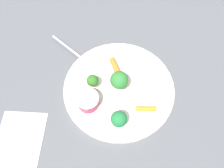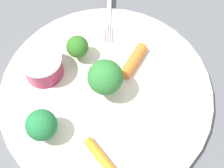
# 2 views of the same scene
# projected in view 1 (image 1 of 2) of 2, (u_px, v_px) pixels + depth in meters

# --- Properties ---
(ground_plane) EXTENTS (2.40, 2.40, 0.00)m
(ground_plane) POSITION_uv_depth(u_px,v_px,m) (119.00, 89.00, 0.58)
(ground_plane) COLOR #56585D
(plate) EXTENTS (0.30, 0.30, 0.01)m
(plate) POSITION_uv_depth(u_px,v_px,m) (119.00, 88.00, 0.57)
(plate) COLOR silver
(plate) RESTS_ON ground_plane
(sauce_cup) EXTENTS (0.06, 0.06, 0.04)m
(sauce_cup) POSITION_uv_depth(u_px,v_px,m) (88.00, 101.00, 0.53)
(sauce_cup) COLOR #9D2349
(sauce_cup) RESTS_ON plate
(broccoli_floret_0) EXTENTS (0.05, 0.05, 0.06)m
(broccoli_floret_0) POSITION_uv_depth(u_px,v_px,m) (119.00, 81.00, 0.53)
(broccoli_floret_0) COLOR #89BF74
(broccoli_floret_0) RESTS_ON plate
(broccoli_floret_1) EXTENTS (0.03, 0.03, 0.04)m
(broccoli_floret_1) POSITION_uv_depth(u_px,v_px,m) (93.00, 81.00, 0.55)
(broccoli_floret_1) COLOR #8BB36C
(broccoli_floret_1) RESTS_ON plate
(broccoli_floret_2) EXTENTS (0.04, 0.04, 0.05)m
(broccoli_floret_2) POSITION_uv_depth(u_px,v_px,m) (119.00, 119.00, 0.49)
(broccoli_floret_2) COLOR #9BAD5D
(broccoli_floret_2) RESTS_ON plate
(carrot_stick_0) EXTENTS (0.05, 0.05, 0.02)m
(carrot_stick_0) POSITION_uv_depth(u_px,v_px,m) (115.00, 67.00, 0.59)
(carrot_stick_0) COLOR orange
(carrot_stick_0) RESTS_ON plate
(carrot_stick_1) EXTENTS (0.03, 0.05, 0.01)m
(carrot_stick_1) POSITION_uv_depth(u_px,v_px,m) (146.00, 109.00, 0.53)
(carrot_stick_1) COLOR orange
(carrot_stick_1) RESTS_ON plate
(fork) EXTENTS (0.08, 0.17, 0.00)m
(fork) POSITION_uv_depth(u_px,v_px,m) (75.00, 53.00, 0.62)
(fork) COLOR #C4AEC6
(fork) RESTS_ON plate
(napkin) EXTENTS (0.20, 0.15, 0.00)m
(napkin) POSITION_uv_depth(u_px,v_px,m) (17.00, 148.00, 0.50)
(napkin) COLOR white
(napkin) RESTS_ON ground_plane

